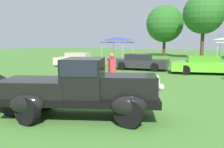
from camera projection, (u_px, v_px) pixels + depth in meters
name	position (u px, v px, depth m)	size (l,w,h in m)	color
ground_plane	(86.00, 113.00, 7.16)	(120.00, 120.00, 0.00)	#42752D
feature_pickup_truck	(81.00, 88.00, 6.65)	(4.61, 3.23, 1.70)	black
show_car_cream	(80.00, 60.00, 20.42)	(4.62, 2.75, 1.22)	beige
show_car_charcoal	(140.00, 62.00, 18.18)	(4.39, 2.28, 1.22)	#28282D
show_car_lime	(205.00, 65.00, 15.81)	(4.82, 2.98, 1.22)	#60C62D
spectator_near_truck	(112.00, 71.00, 9.95)	(0.45, 0.45, 1.69)	#383838
canopy_tent_left_field	(118.00, 39.00, 27.13)	(3.01, 3.01, 2.71)	#B7B7BC
treeline_far_left	(165.00, 24.00, 35.37)	(5.54, 5.54, 7.62)	#47331E
treeline_mid_left	(204.00, 14.00, 29.53)	(5.12, 5.12, 8.25)	#47331E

